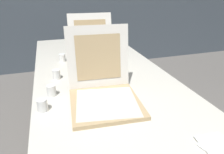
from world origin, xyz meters
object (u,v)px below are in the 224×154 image
(cup_white_near_center, at_px, (51,90))
(cup_white_mid, at_px, (56,74))
(napkin_pile, at_px, (219,146))
(cup_white_near_left, at_px, (42,105))
(table, at_px, (102,80))
(pizza_box_middle, at_px, (94,58))
(pizza_box_front, at_px, (104,92))
(cup_white_far, at_px, (62,58))

(cup_white_near_center, bearing_deg, cup_white_mid, 79.86)
(cup_white_mid, bearing_deg, napkin_pile, -56.28)
(cup_white_mid, bearing_deg, cup_white_near_left, -103.48)
(table, distance_m, cup_white_near_center, 0.44)
(pizza_box_middle, height_order, napkin_pile, pizza_box_middle)
(pizza_box_front, relative_size, cup_white_near_center, 6.91)
(cup_white_mid, bearing_deg, pizza_box_middle, 30.98)
(pizza_box_middle, height_order, cup_white_near_left, pizza_box_middle)
(cup_white_mid, xyz_separation_m, cup_white_far, (0.07, 0.37, 0.00))
(pizza_box_middle, relative_size, napkin_pile, 2.77)
(cup_white_near_center, height_order, napkin_pile, cup_white_near_center)
(cup_white_far, bearing_deg, cup_white_mid, -101.14)
(cup_white_near_left, xyz_separation_m, cup_white_near_center, (0.05, 0.16, 0.00))
(pizza_box_middle, distance_m, cup_white_mid, 0.38)
(pizza_box_front, bearing_deg, table, 81.33)
(table, height_order, cup_white_near_left, cup_white_near_left)
(cup_white_near_left, relative_size, napkin_pile, 0.37)
(table, distance_m, cup_white_near_left, 0.58)
(cup_white_far, bearing_deg, napkin_pile, -67.22)
(pizza_box_middle, distance_m, napkin_pile, 1.15)
(cup_white_far, height_order, cup_white_near_left, same)
(pizza_box_front, height_order, cup_white_far, pizza_box_front)
(pizza_box_front, bearing_deg, cup_white_near_center, 156.57)
(pizza_box_front, height_order, pizza_box_middle, pizza_box_front)
(pizza_box_front, distance_m, pizza_box_middle, 0.60)
(pizza_box_front, bearing_deg, cup_white_near_left, -174.64)
(pizza_box_middle, relative_size, cup_white_near_center, 7.40)
(table, bearing_deg, pizza_box_front, -103.28)
(table, distance_m, napkin_pile, 0.93)
(cup_white_far, relative_size, cup_white_near_center, 1.00)
(pizza_box_front, xyz_separation_m, pizza_box_middle, (0.08, 0.60, -0.00))
(pizza_box_middle, relative_size, cup_white_near_left, 7.40)
(table, relative_size, cup_white_near_left, 35.71)
(pizza_box_front, xyz_separation_m, cup_white_near_center, (-0.29, 0.16, -0.02))
(pizza_box_front, height_order, napkin_pile, pizza_box_front)
(cup_white_far, distance_m, napkin_pile, 1.39)
(pizza_box_middle, height_order, cup_white_mid, pizza_box_middle)
(napkin_pile, bearing_deg, cup_white_near_left, 144.26)
(cup_white_mid, bearing_deg, cup_white_near_center, -100.14)
(table, xyz_separation_m, cup_white_far, (-0.26, 0.40, 0.08))
(cup_white_mid, bearing_deg, pizza_box_front, -58.30)
(cup_white_mid, xyz_separation_m, cup_white_near_center, (-0.04, -0.25, 0.00))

